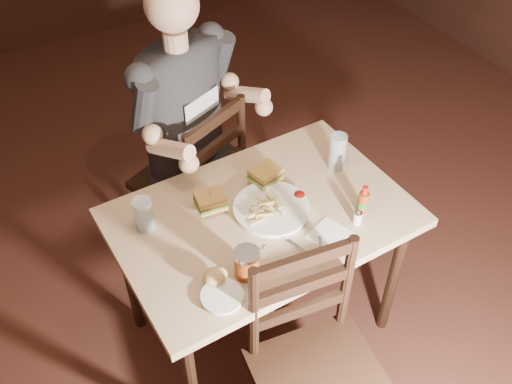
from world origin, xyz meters
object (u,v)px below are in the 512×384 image
chair_far (189,179)px  hot_sauce (363,200)px  dinner_plate (272,209)px  diner (188,95)px  chair_near (322,382)px  main_table (262,229)px  syrup_dispenser (247,263)px  glass_right (337,152)px  glass_left (144,214)px  side_plate (222,297)px

chair_far → hot_sauce: size_ratio=7.15×
dinner_plate → diner: bearing=98.4°
hot_sauce → chair_near: bearing=-136.0°
main_table → syrup_dispenser: size_ratio=10.11×
dinner_plate → hot_sauce: size_ratio=2.23×
chair_far → glass_right: bearing=108.6°
dinner_plate → hot_sauce: 0.36m
main_table → chair_near: chair_near is taller
glass_left → side_plate: glass_left is taller
chair_near → glass_right: chair_near is taller
main_table → chair_far: 0.67m
syrup_dispenser → chair_near: bearing=-76.3°
main_table → diner: 0.67m
glass_left → hot_sauce: bearing=-22.9°
side_plate → hot_sauce: bearing=9.5°
dinner_plate → side_plate: bearing=-141.4°
side_plate → glass_left: bearing=104.3°
diner → hot_sauce: bearing=-86.1°
main_table → side_plate: 0.44m
chair_near → glass_right: 0.94m
glass_right → diner: bearing=133.8°
diner → syrup_dispenser: size_ratio=8.55×
dinner_plate → syrup_dispenser: 0.34m
chair_far → glass_right: 0.81m
dinner_plate → side_plate: (-0.36, -0.29, -0.00)m
dinner_plate → chair_near: bearing=-102.0°
main_table → chair_far: bearing=95.9°
glass_left → side_plate: size_ratio=0.94×
chair_far → dinner_plate: 0.71m
chair_near → hot_sauce: (0.44, 0.43, 0.35)m
chair_near → glass_right: (0.51, 0.71, 0.37)m
chair_near → side_plate: chair_near is taller
chair_far → side_plate: (-0.25, -0.93, 0.29)m
diner → dinner_plate: size_ratio=3.37×
dinner_plate → glass_right: 0.40m
diner → glass_right: 0.69m
syrup_dispenser → dinner_plate: bearing=42.1°
chair_far → chair_near: chair_near is taller
chair_far → syrup_dispenser: size_ratio=8.13×
diner → dinner_plate: (0.09, -0.59, -0.23)m
main_table → glass_right: size_ratio=7.20×
dinner_plate → chair_far: bearing=99.6°
diner → glass_right: size_ratio=6.09×
chair_near → dinner_plate: chair_near is taller
hot_sauce → side_plate: size_ratio=0.91×
diner → chair_far: bearing=90.0°
glass_right → syrup_dispenser: bearing=-151.2°
main_table → diner: bearing=94.3°
diner → syrup_dispenser: diner is taller
dinner_plate → glass_right: (0.38, 0.10, 0.07)m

